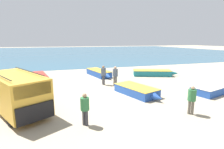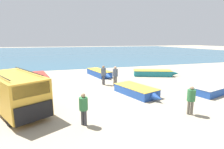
% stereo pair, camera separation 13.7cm
% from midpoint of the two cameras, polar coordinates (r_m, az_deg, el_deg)
% --- Properties ---
extents(ground_plane, '(200.00, 200.00, 0.00)m').
position_cam_midpoint_polar(ground_plane, '(13.36, -1.69, -6.29)').
color(ground_plane, tan).
extents(sea_water, '(120.00, 80.00, 0.01)m').
position_cam_midpoint_polar(sea_water, '(64.51, -14.10, 7.31)').
color(sea_water, '#33607A').
rests_on(sea_water, ground_plane).
extents(parked_van, '(4.01, 5.18, 2.30)m').
position_cam_midpoint_polar(parked_van, '(11.07, -28.60, -4.99)').
color(parked_van, gold).
rests_on(parked_van, ground_plane).
extents(fishing_rowboat_0, '(2.59, 4.22, 0.63)m').
position_cam_midpoint_polar(fishing_rowboat_0, '(13.18, 8.46, -5.25)').
color(fishing_rowboat_0, '#234CA3').
rests_on(fishing_rowboat_0, ground_plane).
extents(fishing_rowboat_1, '(2.14, 4.99, 0.63)m').
position_cam_midpoint_polar(fishing_rowboat_1, '(19.30, -22.49, -0.72)').
color(fishing_rowboat_1, '#234CA3').
rests_on(fishing_rowboat_1, ground_plane).
extents(fishing_rowboat_2, '(4.73, 2.53, 0.58)m').
position_cam_midpoint_polar(fishing_rowboat_2, '(15.79, 30.64, -4.05)').
color(fishing_rowboat_2, '#234CA3').
rests_on(fishing_rowboat_2, ground_plane).
extents(fishing_rowboat_3, '(5.10, 2.81, 0.65)m').
position_cam_midpoint_polar(fishing_rowboat_3, '(20.46, 13.73, 0.49)').
color(fishing_rowboat_3, '#1E757F').
rests_on(fishing_rowboat_3, ground_plane).
extents(fishing_rowboat_4, '(2.23, 4.75, 0.67)m').
position_cam_midpoint_polar(fishing_rowboat_4, '(19.84, -3.87, 0.48)').
color(fishing_rowboat_4, '#234CA3').
rests_on(fishing_rowboat_4, ground_plane).
extents(fisherman_0, '(0.42, 0.42, 1.59)m').
position_cam_midpoint_polar(fisherman_0, '(8.45, -8.83, -10.21)').
color(fisherman_0, '#38383D').
rests_on(fisherman_0, ground_plane).
extents(fisherman_1, '(0.46, 0.46, 1.74)m').
position_cam_midpoint_polar(fisherman_1, '(15.50, 1.31, 0.14)').
color(fisherman_1, '#5B564C').
rests_on(fisherman_1, ground_plane).
extents(fisherman_2, '(0.46, 0.46, 1.77)m').
position_cam_midpoint_polar(fisherman_2, '(15.77, -2.57, 0.37)').
color(fisherman_2, '#38383D').
rests_on(fisherman_2, ground_plane).
extents(fisherman_3, '(0.43, 0.43, 1.62)m').
position_cam_midpoint_polar(fisherman_3, '(10.43, 24.76, -6.85)').
color(fisherman_3, '#5B564C').
rests_on(fisherman_3, ground_plane).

